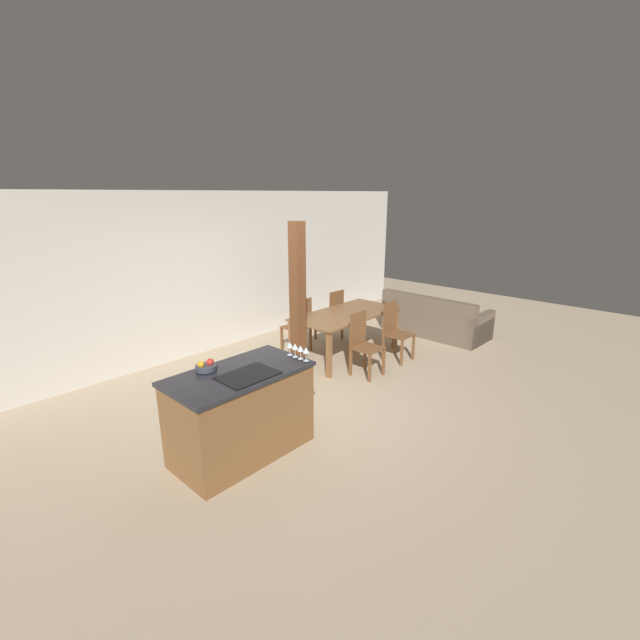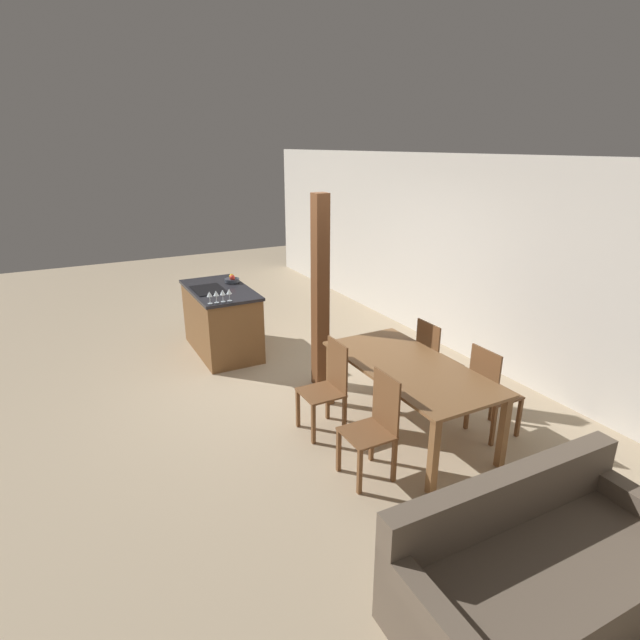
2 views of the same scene
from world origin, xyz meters
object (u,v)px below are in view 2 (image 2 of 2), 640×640
fruit_bowl (232,279)px  dining_chair_near_left (328,386)px  dining_chair_far_right (490,391)px  couch (539,573)px  dining_chair_far_left (434,360)px  dining_chair_near_right (375,425)px  timber_post (320,294)px  wine_glass_near (209,295)px  wine_glass_middle (216,294)px  dining_table (409,374)px  wine_glass_far (223,293)px  wine_glass_end (229,292)px  kitchen_island (222,320)px

fruit_bowl → dining_chair_near_left: 2.78m
dining_chair_far_right → couch: dining_chair_far_right is taller
fruit_bowl → dining_chair_far_left: fruit_bowl is taller
dining_chair_near_right → timber_post: timber_post is taller
fruit_bowl → wine_glass_near: bearing=-33.6°
wine_glass_near → dining_chair_far_left: size_ratio=0.16×
wine_glass_middle → timber_post: bearing=46.8°
dining_table → dining_chair_far_right: 0.83m
dining_chair_near_right → dining_chair_far_right: (0.00, 1.38, 0.00)m
dining_chair_far_right → wine_glass_middle: bearing=35.4°
wine_glass_far → wine_glass_middle: bearing=-90.0°
wine_glass_end → dining_chair_near_left: wine_glass_end is taller
wine_glass_end → dining_chair_far_right: wine_glass_end is taller
kitchen_island → dining_chair_near_right: size_ratio=1.51×
kitchen_island → dining_chair_near_left: 2.54m
fruit_bowl → wine_glass_end: size_ratio=1.36×
wine_glass_end → dining_chair_near_left: bearing=11.9°
kitchen_island → dining_table: kitchen_island is taller
dining_chair_near_right → wine_glass_end: bearing=-171.8°
dining_chair_near_left → dining_chair_near_right: bearing=0.0°
dining_chair_near_right → dining_chair_far_left: (-0.85, 1.38, 0.00)m
wine_glass_end → dining_chair_far_right: (2.73, 1.77, -0.56)m
dining_chair_far_left → couch: bearing=153.9°
dining_chair_near_right → kitchen_island: bearing=-174.4°
wine_glass_near → wine_glass_end: same height
wine_glass_near → dining_chair_near_right: (2.73, 0.65, -0.56)m
dining_chair_near_right → wine_glass_middle: bearing=-168.4°
wine_glass_near → dining_chair_far_right: size_ratio=0.16×
kitchen_island → fruit_bowl: 0.61m
wine_glass_far → dining_chair_far_right: 3.35m
dining_chair_near_left → timber_post: timber_post is taller
couch → timber_post: timber_post is taller
kitchen_island → wine_glass_near: wine_glass_near is taller
couch → dining_chair_near_right: bearing=96.7°
dining_chair_near_left → dining_chair_far_right: (0.85, 1.38, 0.00)m
timber_post → wine_glass_end: bearing=-138.5°
wine_glass_far → dining_chair_near_right: wine_glass_far is taller
dining_chair_near_left → dining_chair_far_left: same height
wine_glass_near → kitchen_island: bearing=154.0°
dining_chair_far_right → dining_table: bearing=58.2°
wine_glass_near → dining_table: bearing=30.1°
wine_glass_far → dining_table: bearing=26.9°
wine_glass_near → wine_glass_end: (0.00, 0.25, 0.00)m
dining_table → dining_chair_near_left: bearing=-121.8°
wine_glass_far → dining_chair_near_right: 2.83m
dining_table → dining_chair_far_right: (0.43, 0.69, -0.16)m
dining_chair_far_right → dining_chair_near_right: bearing=90.0°
wine_glass_near → dining_chair_near_right: bearing=13.3°
dining_table → dining_chair_near_right: (0.43, -0.69, -0.16)m
dining_chair_near_right → couch: size_ratio=0.49×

